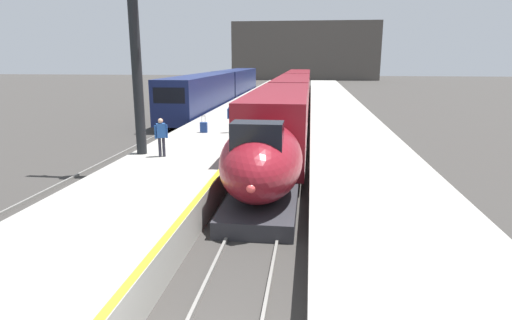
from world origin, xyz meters
TOP-DOWN VIEW (x-y plane):
  - platform_left at (-4.05, 24.75)m, footprint 4.80×110.00m
  - platform_right at (4.05, 24.75)m, footprint 4.80×110.00m
  - platform_left_safety_stripe at (-1.77, 24.75)m, footprint 0.20×107.80m
  - rail_main_left at (-0.75, 27.50)m, footprint 0.08×110.00m
  - rail_main_right at (0.75, 27.50)m, footprint 0.08×110.00m
  - rail_secondary_left at (-8.85, 27.50)m, footprint 0.08×110.00m
  - rail_secondary_right at (-7.35, 27.50)m, footprint 0.08×110.00m
  - highspeed_train_main at (0.00, 32.93)m, footprint 2.92×55.76m
  - regional_train_adjacent at (-8.10, 41.12)m, footprint 2.85×36.60m
  - station_column_mid at (-5.90, 12.41)m, footprint 4.00×0.68m
  - passenger_near_edge at (-2.85, 18.39)m, footprint 0.50×0.39m
  - passenger_mid_platform at (-4.78, 11.92)m, footprint 0.51×0.37m
  - rolling_suitcase at (-4.49, 18.24)m, footprint 0.40×0.22m
  - terminus_back_wall at (0.00, 102.00)m, footprint 36.00×2.00m

SIDE VIEW (x-z plane):
  - rail_main_left at x=-0.75m, z-range 0.00..0.12m
  - rail_main_right at x=0.75m, z-range 0.00..0.12m
  - rail_secondary_left at x=-8.85m, z-range 0.00..0.12m
  - rail_secondary_right at x=-7.35m, z-range 0.00..0.12m
  - platform_left at x=-4.05m, z-range 0.00..1.05m
  - platform_right at x=4.05m, z-range 0.00..1.05m
  - platform_left_safety_stripe at x=-1.77m, z-range 1.05..1.06m
  - rolling_suitcase at x=-4.49m, z-range 0.86..1.85m
  - highspeed_train_main at x=0.00m, z-range 0.16..3.76m
  - passenger_near_edge at x=-2.85m, z-range 1.19..2.88m
  - passenger_mid_platform at x=-4.78m, z-range 1.19..2.88m
  - regional_train_adjacent at x=-8.10m, z-range 0.23..4.03m
  - station_column_mid at x=-5.90m, z-range 1.99..11.24m
  - terminus_back_wall at x=0.00m, z-range 0.00..14.00m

